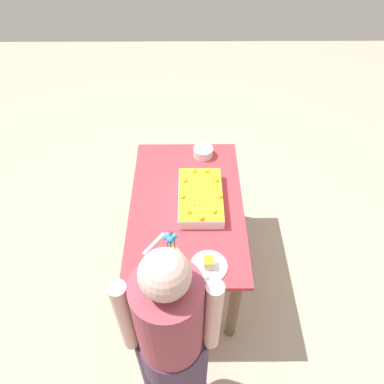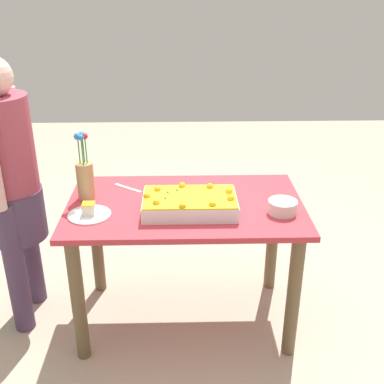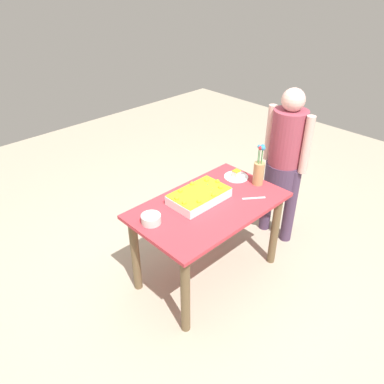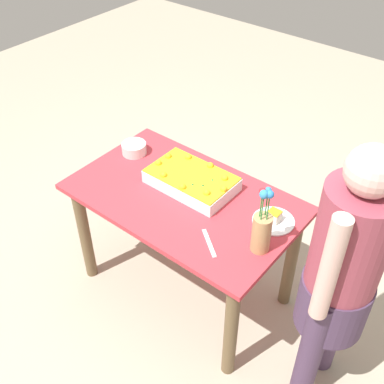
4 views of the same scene
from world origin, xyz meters
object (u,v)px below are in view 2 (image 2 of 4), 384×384
(serving_plate_with_slice, at_px, (89,213))
(fruit_bowl, at_px, (282,207))
(person_standing, at_px, (10,180))
(sheet_cake, at_px, (190,203))
(cake_knife, at_px, (128,188))
(flower_vase, at_px, (85,176))

(serving_plate_with_slice, height_order, fruit_bowl, serving_plate_with_slice)
(serving_plate_with_slice, bearing_deg, person_standing, -24.18)
(serving_plate_with_slice, bearing_deg, fruit_bowl, -179.65)
(serving_plate_with_slice, relative_size, fruit_bowl, 1.47)
(sheet_cake, bearing_deg, cake_knife, -40.17)
(cake_knife, bearing_deg, fruit_bowl, 15.29)
(flower_vase, xyz_separation_m, fruit_bowl, (-1.01, 0.19, -0.09))
(sheet_cake, bearing_deg, fruit_bowl, 176.22)
(sheet_cake, relative_size, flower_vase, 1.29)
(sheet_cake, relative_size, person_standing, 0.32)
(serving_plate_with_slice, bearing_deg, flower_vase, -77.13)
(sheet_cake, distance_m, cake_knife, 0.45)
(serving_plate_with_slice, height_order, flower_vase, flower_vase)
(fruit_bowl, distance_m, person_standing, 1.41)
(sheet_cake, height_order, serving_plate_with_slice, sheet_cake)
(sheet_cake, relative_size, cake_knife, 2.48)
(sheet_cake, distance_m, serving_plate_with_slice, 0.50)
(sheet_cake, distance_m, fruit_bowl, 0.46)
(person_standing, bearing_deg, serving_plate_with_slice, -24.18)
(sheet_cake, bearing_deg, flower_vase, -16.81)
(fruit_bowl, bearing_deg, person_standing, -7.77)
(flower_vase, bearing_deg, person_standing, 0.56)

